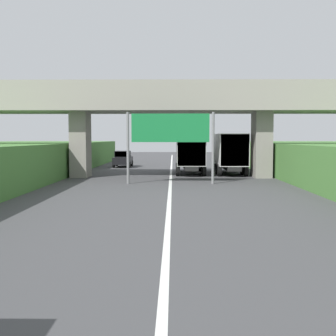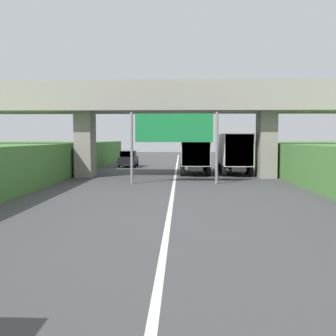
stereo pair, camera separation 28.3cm
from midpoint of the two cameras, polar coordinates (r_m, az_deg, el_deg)
lane_centre_stripe at (r=25.13m, az=1.03°, el=-2.93°), size 0.20×103.90×0.01m
overpass_bridge at (r=33.01m, az=1.23°, el=8.22°), size 40.00×4.80×7.31m
overhead_highway_sign at (r=28.01m, az=1.13°, el=4.94°), size 5.88×0.18×4.81m
truck_silver at (r=36.16m, az=3.86°, el=2.27°), size 2.44×7.30×3.44m
truck_white at (r=36.27m, az=9.18°, el=2.23°), size 2.44×7.30×3.44m
car_black at (r=44.98m, az=-5.25°, el=1.24°), size 1.86×4.10×1.72m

